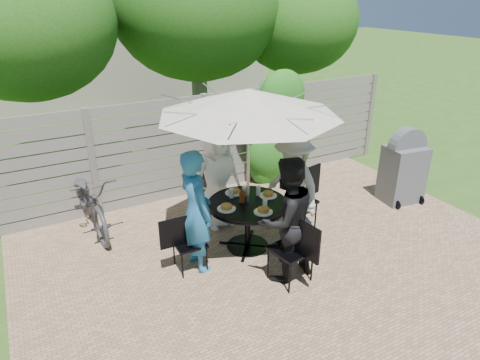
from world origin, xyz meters
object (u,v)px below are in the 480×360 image
glass_back (232,193)px  chair_right (298,212)px  chair_front (291,262)px  syrup_jug (242,197)px  plate_right (268,195)px  plate_front (263,211)px  patio_table (248,216)px  person_left (196,211)px  plate_left (226,208)px  glass_right (258,191)px  person_back (217,178)px  glass_front (265,203)px  bicycle (89,201)px  plate_back (234,192)px  coffee_cup (245,191)px  umbrella (249,102)px  chair_left (189,254)px  person_front (286,220)px  chair_back (214,205)px  bbq_grill (403,169)px  person_right (293,185)px

glass_back → chair_right: bearing=-8.0°
chair_front → syrup_jug: bearing=-0.6°
plate_right → glass_back: 0.53m
chair_right → plate_front: size_ratio=3.85×
patio_table → person_left: 0.89m
person_left → plate_right: 1.19m
patio_table → chair_right: 0.99m
person_left → plate_left: (0.47, 0.05, -0.08)m
plate_right → glass_right: bearing=139.3°
person_back → glass_front: size_ratio=11.76×
person_back → bicycle: person_back is taller
plate_back → glass_front: glass_front is taller
plate_left → plate_right: 0.72m
chair_front → coffee_cup: (-0.02, 1.19, 0.52)m
chair_right → plate_right: 0.77m
chair_front → chair_right: chair_right is taller
umbrella → plate_front: umbrella is taller
patio_table → glass_back: size_ratio=8.86×
chair_left → coffee_cup: 1.22m
chair_left → person_front: bearing=-33.1°
patio_table → chair_back: bearing=95.5°
chair_left → bbq_grill: bearing=3.7°
plate_right → glass_front: bearing=-129.0°
plate_left → umbrella: bearing=5.5°
plate_right → plate_front: bearing=-129.5°
chair_front → chair_right: size_ratio=0.96×
person_right → glass_back: bearing=-105.5°
person_right → syrup_jug: 0.89m
chair_left → person_left: size_ratio=0.49×
chair_left → glass_back: 1.06m
patio_table → plate_front: size_ratio=4.77×
patio_table → person_front: 0.89m
patio_table → person_left: bearing=-174.5°
glass_right → chair_front: bearing=-98.0°
person_front → glass_back: (-0.21, 1.07, -0.03)m
person_back → plate_left: bearing=-113.4°
glass_front → bicycle: bicycle is taller
person_front → chair_right: size_ratio=1.69×
chair_back → glass_front: (0.22, -1.21, 0.52)m
plate_back → bicycle: 2.29m
plate_back → plate_right: 0.51m
plate_back → chair_front: bearing=-84.4°
chair_back → plate_back: (0.06, -0.60, 0.48)m
glass_back → coffee_cup: bearing=-5.4°
chair_left → bicycle: size_ratio=0.45×
person_back → bbq_grill: person_back is taller
chair_right → patio_table: bearing=-6.3°
glass_back → coffee_cup: (0.21, -0.02, -0.01)m
plate_left → coffee_cup: bearing=31.1°
person_back → plate_back: (0.05, -0.47, -0.05)m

